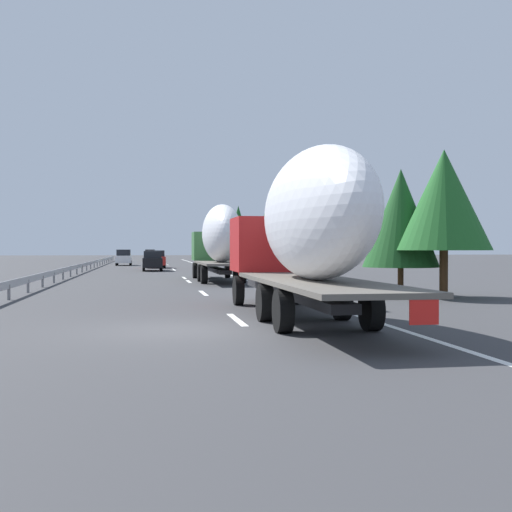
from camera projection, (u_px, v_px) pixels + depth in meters
ground_plane at (155, 272)px, 55.19m from camera, size 260.00×260.00×0.00m
lane_stripe_0 at (237, 320)px, 18.04m from camera, size 3.20×0.20×0.01m
lane_stripe_1 at (203, 293)px, 28.67m from camera, size 3.20×0.20×0.01m
lane_stripe_2 at (189, 281)px, 38.70m from camera, size 3.20×0.20×0.01m
lane_stripe_3 at (184, 278)px, 43.30m from camera, size 3.20×0.20×0.01m
lane_stripe_4 at (174, 270)px, 59.17m from camera, size 3.20×0.20×0.01m
lane_stripe_5 at (173, 269)px, 62.04m from camera, size 3.20×0.20×0.01m
lane_stripe_6 at (167, 264)px, 78.86m from camera, size 3.20×0.20×0.01m
lane_stripe_7 at (168, 265)px, 77.23m from camera, size 3.20×0.20×0.01m
lane_stripe_8 at (163, 261)px, 99.93m from camera, size 3.20×0.20×0.01m
lane_stripe_9 at (162, 260)px, 106.49m from camera, size 3.20×0.20×0.01m
edge_line_right at (213, 269)px, 61.04m from camera, size 110.00×0.20×0.01m
truck_lead at (219, 239)px, 38.40m from camera, size 12.44×2.55×4.56m
truck_trailing at (305, 227)px, 17.63m from camera, size 14.15×2.55×4.60m
car_white_van at (124, 257)px, 74.67m from camera, size 4.28×1.78×1.86m
car_yellow_coupe at (150, 255)px, 102.35m from camera, size 4.34×1.73×1.81m
car_black_suv at (152, 261)px, 56.87m from camera, size 4.76×1.73×1.77m
car_red_compact at (156, 259)px, 65.09m from camera, size 4.16×1.88×1.79m
road_sign at (224, 246)px, 62.25m from camera, size 0.10×0.90×3.24m
tree_0 at (283, 232)px, 49.81m from camera, size 3.55×3.55×5.33m
tree_1 at (444, 200)px, 25.93m from camera, size 3.82×3.82×6.03m
tree_2 at (238, 228)px, 80.28m from camera, size 3.32×3.32×7.35m
tree_3 at (264, 232)px, 75.48m from camera, size 2.81×2.81×6.15m
tree_4 at (401, 218)px, 27.25m from camera, size 3.26×3.26×5.40m
tree_5 at (222, 234)px, 102.21m from camera, size 2.70×2.70×6.70m
guardrail_median at (87, 264)px, 57.13m from camera, size 94.00×0.10×0.76m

